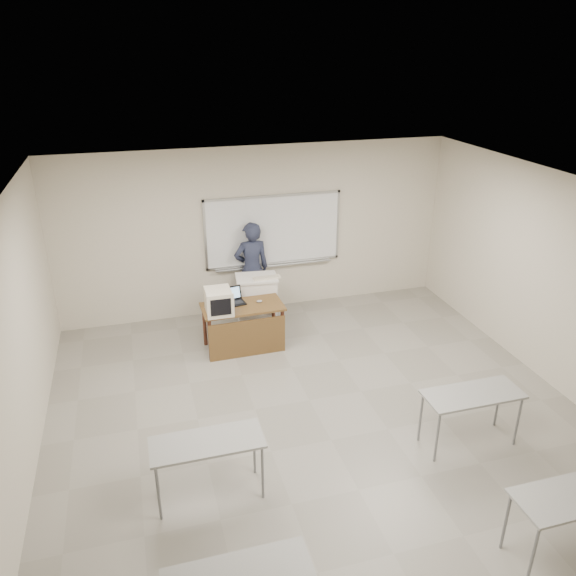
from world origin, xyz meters
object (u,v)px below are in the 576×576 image
object	(u,v)px
keyboard	(267,278)
instructor_desk	(244,322)
whiteboard	(273,231)
crt_monitor	(219,301)
mouse	(259,301)
podium	(257,303)
laptop	(234,299)
presenter	(252,269)

from	to	relation	value
keyboard	instructor_desk	bearing A→B (deg)	-131.67
whiteboard	crt_monitor	bearing A→B (deg)	-130.27
whiteboard	crt_monitor	xyz separation A→B (m)	(-1.26, -1.49, -0.55)
mouse	keyboard	bearing A→B (deg)	45.04
podium	keyboard	xyz separation A→B (m)	(0.15, -0.12, 0.49)
podium	laptop	distance (m)	0.72
whiteboard	crt_monitor	size ratio (longest dim) A/B	5.43
whiteboard	keyboard	size ratio (longest dim) A/B	5.47
podium	mouse	distance (m)	0.62
mouse	presenter	distance (m)	1.18
laptop	presenter	world-z (taller)	presenter
crt_monitor	laptop	bearing A→B (deg)	44.27
mouse	presenter	world-z (taller)	presenter
keyboard	presenter	bearing A→B (deg)	97.21
instructor_desk	mouse	size ratio (longest dim) A/B	13.98
whiteboard	presenter	size ratio (longest dim) A/B	1.43
keyboard	presenter	xyz separation A→B (m)	(-0.10, 0.74, -0.11)
instructor_desk	mouse	world-z (taller)	mouse
keyboard	crt_monitor	bearing A→B (deg)	-146.66
instructor_desk	podium	world-z (taller)	podium
instructor_desk	mouse	bearing A→B (deg)	27.89
crt_monitor	keyboard	bearing A→B (deg)	34.04
podium	presenter	distance (m)	0.73
instructor_desk	mouse	distance (m)	0.41
podium	crt_monitor	distance (m)	1.15
mouse	keyboard	size ratio (longest dim) A/B	0.20
presenter	podium	bearing A→B (deg)	82.98
crt_monitor	whiteboard	bearing A→B (deg)	50.30
whiteboard	instructor_desk	bearing A→B (deg)	-120.55
crt_monitor	keyboard	xyz separation A→B (m)	(0.91, 0.60, 0.04)
crt_monitor	presenter	xyz separation A→B (m)	(0.82, 1.34, -0.07)
podium	instructor_desk	bearing A→B (deg)	-111.13
instructor_desk	mouse	xyz separation A→B (m)	(0.29, 0.16, 0.25)
laptop	mouse	distance (m)	0.40
laptop	keyboard	bearing A→B (deg)	18.23
whiteboard	laptop	world-z (taller)	whiteboard
podium	mouse	bearing A→B (deg)	-92.17
crt_monitor	podium	bearing A→B (deg)	44.04
whiteboard	laptop	size ratio (longest dim) A/B	7.70
mouse	keyboard	xyz separation A→B (m)	(0.23, 0.43, 0.21)
instructor_desk	podium	distance (m)	0.80
whiteboard	crt_monitor	world-z (taller)	whiteboard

